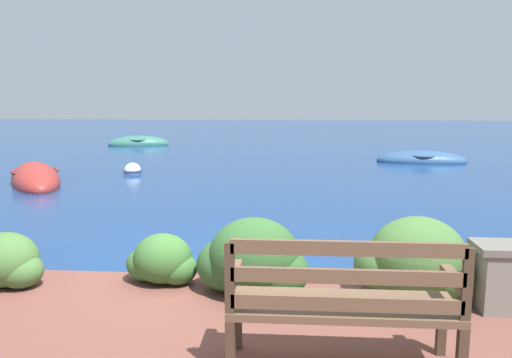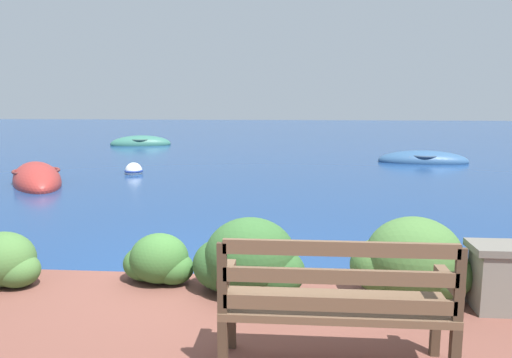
{
  "view_description": "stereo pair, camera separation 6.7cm",
  "coord_description": "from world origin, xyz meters",
  "px_view_note": "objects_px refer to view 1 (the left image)",
  "views": [
    {
      "loc": [
        0.75,
        -4.79,
        1.99
      ],
      "look_at": [
        0.06,
        4.71,
        0.43
      ],
      "focal_mm": 35.0,
      "sensor_mm": 36.0,
      "label": 1
    },
    {
      "loc": [
        0.81,
        -4.78,
        1.99
      ],
      "look_at": [
        0.06,
        4.71,
        0.43
      ],
      "focal_mm": 35.0,
      "sensor_mm": 36.0,
      "label": 2
    }
  ],
  "objects_px": {
    "park_bench": "(343,301)",
    "rowboat_nearest": "(36,181)",
    "rowboat_far": "(139,144)",
    "mooring_buoy": "(133,171)",
    "rowboat_mid": "(421,161)"
  },
  "relations": [
    {
      "from": "rowboat_far",
      "to": "mooring_buoy",
      "type": "xyz_separation_m",
      "value": [
        2.26,
        -7.8,
        0.02
      ]
    },
    {
      "from": "rowboat_nearest",
      "to": "rowboat_far",
      "type": "height_order",
      "value": "rowboat_nearest"
    },
    {
      "from": "rowboat_far",
      "to": "park_bench",
      "type": "bearing_deg",
      "value": -82.32
    },
    {
      "from": "rowboat_far",
      "to": "mooring_buoy",
      "type": "height_order",
      "value": "rowboat_far"
    },
    {
      "from": "park_bench",
      "to": "rowboat_mid",
      "type": "xyz_separation_m",
      "value": [
        3.66,
        12.6,
        -0.65
      ]
    },
    {
      "from": "park_bench",
      "to": "mooring_buoy",
      "type": "xyz_separation_m",
      "value": [
        -4.52,
        9.65,
        -0.63
      ]
    },
    {
      "from": "rowboat_nearest",
      "to": "rowboat_far",
      "type": "bearing_deg",
      "value": 150.78
    },
    {
      "from": "park_bench",
      "to": "rowboat_far",
      "type": "relative_size",
      "value": 0.56
    },
    {
      "from": "rowboat_mid",
      "to": "rowboat_far",
      "type": "distance_m",
      "value": 11.52
    },
    {
      "from": "park_bench",
      "to": "rowboat_nearest",
      "type": "xyz_separation_m",
      "value": [
        -6.32,
        8.04,
        -0.63
      ]
    },
    {
      "from": "rowboat_nearest",
      "to": "rowboat_mid",
      "type": "relative_size",
      "value": 1.13
    },
    {
      "from": "rowboat_nearest",
      "to": "mooring_buoy",
      "type": "distance_m",
      "value": 2.41
    },
    {
      "from": "mooring_buoy",
      "to": "park_bench",
      "type": "bearing_deg",
      "value": -64.9
    },
    {
      "from": "park_bench",
      "to": "rowboat_nearest",
      "type": "height_order",
      "value": "park_bench"
    },
    {
      "from": "park_bench",
      "to": "rowboat_nearest",
      "type": "distance_m",
      "value": 10.24
    }
  ]
}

